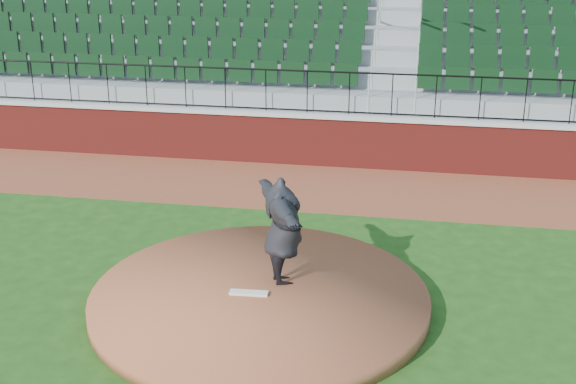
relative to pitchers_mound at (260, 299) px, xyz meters
name	(u,v)px	position (x,y,z in m)	size (l,w,h in m)	color
ground	(272,299)	(0.15, 0.25, -0.12)	(90.00, 90.00, 0.00)	#1D4413
warning_track	(318,186)	(0.15, 5.65, -0.12)	(34.00, 3.20, 0.01)	brown
field_wall	(327,141)	(0.15, 7.25, 0.47)	(34.00, 0.35, 1.20)	maroon
wall_cap	(328,115)	(0.15, 7.25, 1.12)	(34.00, 0.45, 0.10)	#B7B7B7
wall_railing	(328,93)	(0.15, 7.25, 1.67)	(34.00, 0.05, 1.00)	black
seating_stands	(341,52)	(0.15, 9.97, 2.18)	(34.00, 5.10, 4.60)	gray
concourse_wall	(352,20)	(0.15, 12.77, 2.62)	(34.00, 0.50, 5.50)	maroon
pitchers_mound	(260,299)	(0.00, 0.00, 0.00)	(5.33, 5.33, 0.25)	brown
pitching_rubber	(249,293)	(-0.15, -0.09, 0.15)	(0.60, 0.15, 0.04)	white
pitcher	(283,231)	(0.30, 0.42, 1.02)	(2.20, 0.60, 1.79)	black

